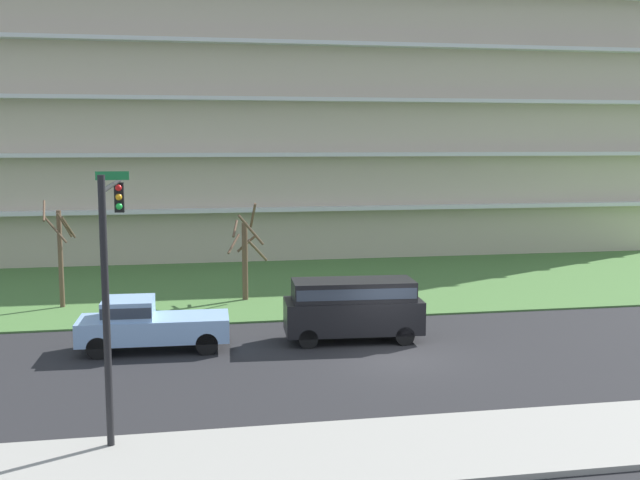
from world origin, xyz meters
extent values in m
plane|color=#232326|center=(0.00, 0.00, 0.00)|extent=(160.00, 160.00, 0.00)
cube|color=#99968E|center=(0.00, -8.00, 0.07)|extent=(80.00, 4.00, 0.15)
cube|color=#477238|center=(0.00, 14.00, 0.04)|extent=(80.00, 16.00, 0.08)
cube|color=beige|center=(0.00, 27.77, 10.17)|extent=(50.97, 11.55, 20.35)
cube|color=silver|center=(0.00, 21.55, 3.39)|extent=(48.93, 0.90, 0.24)
cube|color=silver|center=(0.00, 21.55, 6.78)|extent=(48.93, 0.90, 0.24)
cube|color=silver|center=(0.00, 21.55, 10.17)|extent=(48.93, 0.90, 0.24)
cube|color=silver|center=(0.00, 21.55, 13.56)|extent=(48.93, 0.90, 0.24)
cylinder|color=brown|center=(-12.82, 10.37, 2.26)|extent=(0.22, 0.22, 4.51)
cylinder|color=brown|center=(-12.92, 9.91, 3.68)|extent=(1.02, 0.29, 1.22)
cylinder|color=brown|center=(-13.43, 10.29, 4.51)|extent=(0.26, 1.28, 0.88)
cylinder|color=brown|center=(-12.55, 10.13, 3.87)|extent=(0.62, 0.68, 1.18)
cylinder|color=brown|center=(-12.39, 10.17, 3.75)|extent=(0.53, 0.97, 1.09)
cylinder|color=brown|center=(-4.46, 10.50, 1.89)|extent=(0.27, 0.27, 3.79)
cylinder|color=brown|center=(-4.34, 10.91, 2.72)|extent=(0.93, 0.37, 0.85)
cylinder|color=brown|center=(-3.91, 10.03, 2.50)|extent=(1.08, 1.24, 1.20)
cylinder|color=brown|center=(-4.97, 10.79, 2.74)|extent=(0.72, 1.14, 0.86)
cylinder|color=brown|center=(-4.21, 9.91, 3.49)|extent=(1.30, 0.64, 1.52)
cylinder|color=brown|center=(-4.04, 10.57, 4.11)|extent=(0.29, 0.95, 1.25)
cylinder|color=brown|center=(-4.89, 10.62, 3.49)|extent=(0.37, 0.97, 0.76)
cube|color=black|center=(-1.01, 2.50, 0.98)|extent=(5.31, 2.31, 1.25)
cube|color=black|center=(-1.01, 2.50, 1.98)|extent=(4.70, 2.11, 0.75)
cube|color=#2D3847|center=(-1.01, 2.50, 1.98)|extent=(4.61, 2.15, 0.41)
cylinder|color=black|center=(-2.88, 1.72, 0.36)|extent=(0.73, 0.26, 0.72)
cylinder|color=black|center=(-2.77, 3.50, 0.36)|extent=(0.73, 0.26, 0.72)
cylinder|color=black|center=(0.75, 1.50, 0.36)|extent=(0.73, 0.26, 0.72)
cylinder|color=black|center=(0.86, 3.28, 0.36)|extent=(0.73, 0.26, 0.72)
cube|color=#8CB2E0|center=(-8.45, 2.50, 0.82)|extent=(5.46, 2.18, 0.85)
cube|color=#8CB2E0|center=(-9.35, 2.53, 1.60)|extent=(1.86, 1.90, 0.70)
cube|color=#2D3847|center=(-9.35, 2.53, 1.60)|extent=(1.83, 1.94, 0.38)
cylinder|color=black|center=(-10.37, 1.67, 0.40)|extent=(0.81, 0.25, 0.80)
cylinder|color=black|center=(-10.31, 3.45, 0.40)|extent=(0.81, 0.25, 0.80)
cylinder|color=black|center=(-6.59, 1.55, 0.40)|extent=(0.81, 0.25, 0.80)
cylinder|color=black|center=(-6.53, 3.33, 0.40)|extent=(0.81, 0.25, 0.80)
cylinder|color=black|center=(-9.22, -6.60, 3.40)|extent=(0.18, 0.18, 6.81)
cylinder|color=black|center=(-9.22, -3.90, 6.41)|extent=(0.12, 5.39, 0.12)
cube|color=black|center=(-9.22, -1.51, 5.91)|extent=(0.28, 0.28, 0.90)
sphere|color=red|center=(-9.22, -1.66, 6.21)|extent=(0.20, 0.20, 0.20)
sphere|color=#F2A519|center=(-9.22, -1.66, 5.93)|extent=(0.20, 0.20, 0.20)
sphere|color=green|center=(-9.22, -1.66, 5.65)|extent=(0.20, 0.20, 0.20)
cube|color=#197238|center=(-9.22, -3.63, 6.66)|extent=(0.90, 0.04, 0.24)
camera|label=1|loc=(-7.36, -25.12, 7.59)|focal=42.52mm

